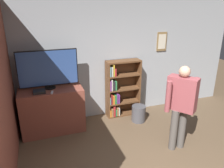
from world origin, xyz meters
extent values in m
cube|color=#9EA3A8|center=(0.00, 2.72, 1.35)|extent=(6.30, 0.06, 2.70)
cube|color=olive|center=(1.26, 2.67, 1.70)|extent=(0.25, 0.02, 0.45)
cube|color=beige|center=(1.26, 2.66, 1.70)|extent=(0.20, 0.01, 0.35)
cube|color=brown|center=(-2.18, 1.34, 1.35)|extent=(0.06, 4.29, 2.70)
cube|color=brown|center=(-1.45, 2.34, 0.47)|extent=(1.26, 0.59, 0.93)
cylinder|color=black|center=(-1.45, 2.40, 0.95)|extent=(0.22, 0.22, 0.03)
cylinder|color=black|center=(-1.45, 2.40, 0.99)|extent=(0.06, 0.06, 0.05)
cube|color=black|center=(-1.45, 2.40, 1.36)|extent=(1.16, 0.04, 0.73)
cube|color=#2D4C8C|center=(-1.45, 2.38, 1.36)|extent=(1.13, 0.01, 0.69)
cube|color=black|center=(-1.67, 2.22, 0.96)|extent=(0.23, 0.20, 0.05)
cube|color=white|center=(-1.44, 2.13, 0.95)|extent=(0.06, 0.14, 0.02)
cube|color=brown|center=(-0.18, 2.53, 0.68)|extent=(0.04, 0.28, 1.35)
cube|color=brown|center=(0.59, 2.53, 0.68)|extent=(0.04, 0.28, 1.35)
cube|color=brown|center=(0.21, 2.66, 0.68)|extent=(0.81, 0.01, 1.35)
cube|color=brown|center=(0.21, 2.53, 0.02)|extent=(0.73, 0.28, 0.04)
cube|color=brown|center=(0.21, 2.53, 0.34)|extent=(0.73, 0.28, 0.04)
cube|color=brown|center=(0.21, 2.53, 0.68)|extent=(0.73, 0.28, 0.04)
cube|color=brown|center=(0.21, 2.53, 1.02)|extent=(0.73, 0.28, 0.04)
cube|color=brown|center=(0.21, 2.53, 1.34)|extent=(0.73, 0.28, 0.04)
cube|color=orange|center=(-0.15, 2.50, 0.11)|extent=(0.03, 0.22, 0.19)
cube|color=#99663D|center=(-0.10, 2.50, 0.12)|extent=(0.04, 0.22, 0.21)
cube|color=red|center=(-0.05, 2.52, 0.15)|extent=(0.04, 0.26, 0.27)
cube|color=#338447|center=(0.00, 2.51, 0.11)|extent=(0.02, 0.25, 0.18)
cube|color=#99663D|center=(0.03, 2.51, 0.13)|extent=(0.04, 0.24, 0.22)
cube|color=beige|center=(0.07, 2.52, 0.12)|extent=(0.02, 0.26, 0.21)
cube|color=#5B8E99|center=(-0.15, 2.49, 0.45)|extent=(0.02, 0.20, 0.18)
cube|color=red|center=(-0.11, 2.50, 0.47)|extent=(0.02, 0.22, 0.23)
cube|color=orange|center=(-0.07, 2.52, 0.46)|extent=(0.04, 0.26, 0.20)
cube|color=#338447|center=(-0.02, 2.52, 0.46)|extent=(0.04, 0.26, 0.21)
cube|color=#7A3889|center=(0.03, 2.50, 0.48)|extent=(0.02, 0.22, 0.25)
cube|color=#7A3889|center=(0.06, 2.51, 0.47)|extent=(0.03, 0.24, 0.22)
cube|color=#7A3889|center=(-0.14, 2.52, 0.81)|extent=(0.03, 0.26, 0.23)
cube|color=beige|center=(-0.11, 2.51, 0.83)|extent=(0.03, 0.25, 0.26)
cube|color=#232328|center=(-0.06, 2.49, 0.80)|extent=(0.04, 0.20, 0.21)
cube|color=#338447|center=(-0.01, 2.49, 0.80)|extent=(0.04, 0.20, 0.22)
cube|color=#5B8E99|center=(-0.15, 2.49, 1.14)|extent=(0.03, 0.21, 0.22)
cube|color=beige|center=(-0.10, 2.51, 1.14)|extent=(0.03, 0.24, 0.21)
cube|color=gold|center=(-0.07, 2.49, 1.17)|extent=(0.03, 0.20, 0.26)
cube|color=red|center=(-0.03, 2.51, 1.12)|extent=(0.03, 0.25, 0.18)
cylinder|color=#56514C|center=(0.56, 0.94, 0.40)|extent=(0.13, 0.13, 0.80)
cylinder|color=#56514C|center=(0.74, 0.94, 0.40)|extent=(0.13, 0.13, 0.80)
cube|color=#99474C|center=(0.65, 0.94, 1.10)|extent=(0.46, 0.53, 0.60)
sphere|color=tan|center=(0.65, 0.94, 1.49)|extent=(0.19, 0.19, 0.19)
cylinder|color=#99474C|center=(0.93, 0.94, 1.08)|extent=(0.09, 0.09, 0.55)
cylinder|color=#99474C|center=(0.38, 0.94, 1.08)|extent=(0.09, 0.09, 0.55)
cylinder|color=#4C4C51|center=(0.42, 2.09, 0.19)|extent=(0.32, 0.32, 0.37)
camera|label=1|loc=(-1.63, -1.93, 2.53)|focal=35.00mm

